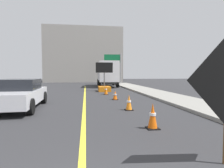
{
  "coord_description": "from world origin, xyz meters",
  "views": [
    {
      "loc": [
        0.08,
        -1.18,
        1.62
      ],
      "look_at": [
        1.02,
        5.5,
        1.26
      ],
      "focal_mm": 30.1,
      "sensor_mm": 36.0,
      "label": 1
    }
  ],
  "objects": [
    {
      "name": "traffic_cone_near_sign",
      "position": [
        2.03,
        4.09,
        0.38
      ],
      "size": [
        0.36,
        0.36,
        0.76
      ],
      "color": "black",
      "rests_on": "ground"
    },
    {
      "name": "pickup_car",
      "position": [
        -3.03,
        8.06,
        0.7
      ],
      "size": [
        2.11,
        4.59,
        1.38
      ],
      "color": "silver",
      "rests_on": "ground"
    },
    {
      "name": "highway_guide_sign",
      "position": [
        4.98,
        29.13,
        3.42
      ],
      "size": [
        2.79,
        0.29,
        5.0
      ],
      "color": "gray",
      "rests_on": "ground"
    },
    {
      "name": "box_truck",
      "position": [
        2.87,
        23.15,
        1.73
      ],
      "size": [
        2.63,
        7.44,
        3.14
      ],
      "color": "black",
      "rests_on": "ground"
    },
    {
      "name": "traffic_cone_curbside",
      "position": [
        1.66,
        13.48,
        0.37
      ],
      "size": [
        0.36,
        0.36,
        0.74
      ],
      "color": "black",
      "rests_on": "ground"
    },
    {
      "name": "arrow_board_trailer",
      "position": [
        1.81,
        16.37,
        0.48
      ],
      "size": [
        1.6,
        1.81,
        2.7
      ],
      "color": "orange",
      "rests_on": "ground"
    },
    {
      "name": "traffic_cone_far_lane",
      "position": [
        1.91,
        10.45,
        0.28
      ],
      "size": [
        0.36,
        0.36,
        0.58
      ],
      "color": "black",
      "rests_on": "ground"
    },
    {
      "name": "sidewalk_curb",
      "position": [
        5.7,
        6.0,
        0.07
      ],
      "size": [
        2.47,
        48.0,
        0.14
      ],
      "primitive_type": "cube",
      "color": "gray",
      "rests_on": "ground"
    },
    {
      "name": "far_building_block",
      "position": [
        -0.26,
        38.78,
        5.47
      ],
      "size": [
        15.47,
        6.49,
        10.95
      ],
      "primitive_type": "cube",
      "color": "gray",
      "rests_on": "ground"
    },
    {
      "name": "traffic_cone_mid_lane",
      "position": [
        1.99,
        6.98,
        0.34
      ],
      "size": [
        0.36,
        0.36,
        0.7
      ],
      "color": "black",
      "rests_on": "ground"
    },
    {
      "name": "lane_center_stripe",
      "position": [
        0.0,
        6.0,
        0.0
      ],
      "size": [
        0.14,
        36.0,
        0.01
      ],
      "primitive_type": "cube",
      "color": "yellow",
      "rests_on": "ground"
    }
  ]
}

